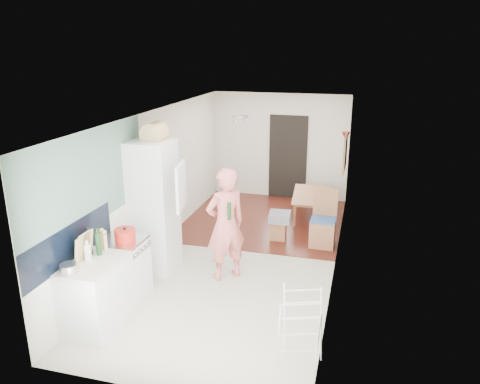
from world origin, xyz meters
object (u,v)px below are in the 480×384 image
at_px(dining_table, 313,208).
at_px(dining_chair, 323,219).
at_px(person, 226,214).
at_px(stool, 278,230).
at_px(drying_rack, 300,330).

height_order(dining_table, dining_chair, dining_chair).
distance_m(person, dining_table, 3.36).
xyz_separation_m(dining_table, stool, (-0.51, -1.37, -0.03)).
distance_m(dining_table, dining_chair, 1.52).
bearing_deg(drying_rack, dining_chair, 71.73).
bearing_deg(dining_chair, person, -128.87).
height_order(stool, drying_rack, drying_rack).
distance_m(dining_table, stool, 1.46).
height_order(person, dining_table, person).
distance_m(person, stool, 2.00).
xyz_separation_m(person, dining_chair, (1.37, 1.62, -0.54)).
bearing_deg(dining_table, dining_chair, -172.19).
bearing_deg(dining_chair, stool, 175.22).
height_order(dining_table, drying_rack, drying_rack).
bearing_deg(dining_table, stool, 154.60).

